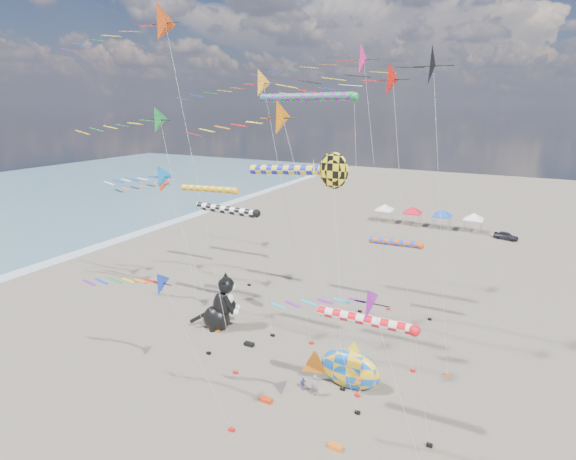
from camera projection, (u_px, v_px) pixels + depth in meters
The scene contains 29 objects.
ground at pixel (211, 452), 27.61m from camera, with size 260.00×260.00×0.00m, color brown.
delta_kite_0 at pixel (157, 289), 29.40m from camera, with size 11.16×1.76×10.27m.
delta_kite_1 at pixel (429, 67), 30.64m from camera, with size 14.48×3.08×24.87m.
delta_kite_2 at pixel (355, 308), 22.63m from camera, with size 9.73×2.01×12.06m.
delta_kite_3 at pixel (167, 186), 45.71m from camera, with size 10.22×1.85×13.92m.
delta_kite_4 at pixel (262, 86), 36.17m from camera, with size 12.16×2.40×23.54m.
delta_kite_5 at pixel (365, 60), 41.67m from camera, with size 15.08×3.19×26.44m.
delta_kite_6 at pixel (387, 83), 31.46m from camera, with size 12.22×2.49×23.59m.
delta_kite_7 at pixel (170, 26), 30.65m from camera, with size 14.02×2.74×27.41m.
delta_kite_8 at pixel (292, 121), 27.97m from camera, with size 11.67×2.39×21.10m.
delta_kite_9 at pixel (166, 179), 40.56m from camera, with size 11.64×2.19×15.54m.
delta_kite_10 at pixel (155, 123), 35.05m from camera, with size 11.76×2.20×20.66m.
windsock_0 at pixel (211, 190), 52.09m from camera, with size 9.22×0.76×11.51m.
windsock_1 at pixel (398, 243), 44.08m from camera, with size 6.67×0.73×7.87m.
windsock_2 at pixel (310, 98), 43.03m from camera, with size 11.40×0.87×21.73m.
windsock_3 at pixel (230, 211), 40.18m from camera, with size 7.94×0.76×11.87m.
windsock_4 at pixel (370, 321), 27.85m from camera, with size 7.84×0.72×8.05m.
windsock_5 at pixel (295, 171), 35.23m from camera, with size 8.96×0.82×16.06m.
angelfish_kite at pixel (331, 172), 31.96m from camera, with size 3.74×3.02×17.42m.
cat_inflatable at pixel (219, 302), 42.07m from camera, with size 4.11×2.06×5.55m, color black, non-canonical shape.
fish_inflatable at pixel (349, 369), 33.82m from camera, with size 6.33×3.02×3.95m.
person_adult at pixel (315, 386), 32.71m from camera, with size 0.62×0.41×1.70m, color slate.
child_green at pixel (338, 379), 33.99m from camera, with size 0.56×0.43×1.14m, color #248520.
child_blue at pixel (303, 384), 33.54m from camera, with size 0.60×0.25×1.02m, color #2B499F.
kite_bag_0 at pixel (266, 400), 32.25m from camera, with size 0.90×0.44×0.30m, color red.
kite_bag_1 at pixel (249, 344), 39.75m from camera, with size 0.90×0.44×0.30m, color black.
kite_bag_2 at pixel (335, 447), 27.84m from camera, with size 0.90×0.44×0.30m, color orange.
tent_row at pixel (428, 209), 77.40m from camera, with size 19.20×4.20×3.80m.
parked_car at pixel (506, 236), 70.78m from camera, with size 1.46×3.62×1.23m, color #26262D.
Camera 1 is at (14.73, -18.13, 20.66)m, focal length 28.00 mm.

